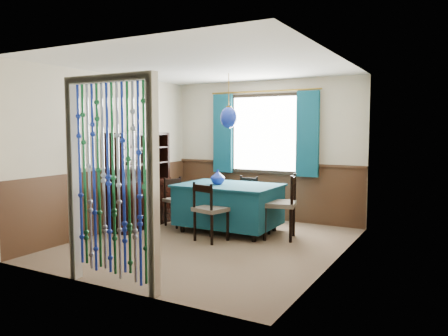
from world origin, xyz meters
The scene contains 22 objects.
floor centered at (0.00, 0.00, 0.00)m, with size 4.00×4.00×0.00m, color brown.
ceiling centered at (0.00, 0.00, 2.50)m, with size 4.00×4.00×0.00m, color silver.
wall_back centered at (0.00, 2.00, 1.25)m, with size 3.60×3.60×0.00m, color beige.
wall_front centered at (0.00, -2.00, 1.25)m, with size 3.60×3.60×0.00m, color beige.
wall_left centered at (-1.80, 0.00, 1.25)m, with size 4.00×4.00×0.00m, color beige.
wall_right centered at (1.80, 0.00, 1.25)m, with size 4.00×4.00×0.00m, color beige.
wainscot_back centered at (0.00, 1.99, 0.50)m, with size 3.60×3.60×0.00m, color #412919.
wainscot_front centered at (0.00, -1.99, 0.50)m, with size 3.60×3.60×0.00m, color #412919.
wainscot_left centered at (-1.79, 0.00, 0.50)m, with size 4.00×4.00×0.00m, color #412919.
wainscot_right centered at (1.79, 0.00, 0.50)m, with size 4.00×4.00×0.00m, color #412919.
window centered at (0.00, 1.95, 1.55)m, with size 1.32×0.12×1.42m, color black.
doorway centered at (0.00, -1.94, 1.05)m, with size 1.16×0.12×2.18m, color silver, non-canonical shape.
dining_table centered at (-0.10, 0.79, 0.44)m, with size 1.58×1.09×0.76m.
chair_near centered at (-0.06, 0.13, 0.46)m, with size 0.52×0.50×0.87m.
chair_far centered at (-0.15, 1.48, 0.43)m, with size 0.42×0.41×0.81m.
chair_left centered at (-1.07, 0.76, 0.44)m, with size 0.49×0.50×0.81m.
chair_right centered at (0.80, 0.78, 0.51)m, with size 0.56×0.58×0.97m.
sideboard centered at (-1.57, 0.37, 0.56)m, with size 0.43×1.21×1.57m.
pendant_lamp centered at (-0.10, 0.79, 1.82)m, with size 0.27×0.27×0.85m.
vase_table centered at (-0.27, 0.73, 0.86)m, with size 0.21×0.21×0.21m, color #162C9B.
bowl_shelf centered at (-1.51, 0.07, 1.10)m, with size 0.20×0.20×0.05m, color beige.
vase_sideboard centered at (-1.51, 0.59, 0.87)m, with size 0.16×0.16×0.17m, color beige.
Camera 1 is at (3.15, -5.25, 1.64)m, focal length 35.00 mm.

